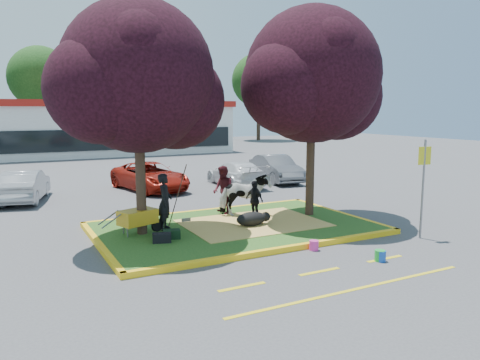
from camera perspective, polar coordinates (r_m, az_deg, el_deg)
name	(u,v)px	position (r m, az deg, el deg)	size (l,w,h in m)	color
ground	(236,230)	(14.42, -0.53, -6.13)	(90.00, 90.00, 0.00)	#424244
median_island	(236,228)	(14.40, -0.53, -5.84)	(8.00, 5.00, 0.15)	#204C17
curb_near	(281,250)	(12.24, 5.03, -8.48)	(8.30, 0.16, 0.15)	yellow
curb_far	(203,212)	(16.67, -4.58, -3.87)	(8.30, 0.16, 0.15)	yellow
curb_left	(99,245)	(13.12, -16.76, -7.65)	(0.16, 5.30, 0.15)	yellow
curb_right	(340,214)	(16.60, 12.14, -4.09)	(0.16, 5.30, 0.15)	yellow
straw_bedding	(253,223)	(14.65, 1.57, -5.27)	(4.20, 3.00, 0.01)	#E8C15F
tree_purple_left	(138,84)	(13.31, -12.28, 11.40)	(5.06, 4.20, 6.51)	black
tree_purple_right	(313,82)	(15.66, 8.90, 11.77)	(5.30, 4.40, 6.82)	black
fire_lane_stripe_a	(242,287)	(9.99, 0.23, -12.89)	(1.10, 0.12, 0.01)	yellow
fire_lane_stripe_b	(319,272)	(11.00, 9.66, -10.95)	(1.10, 0.12, 0.01)	yellow
fire_lane_stripe_c	(385,259)	(12.27, 17.22, -9.16)	(1.10, 0.12, 0.01)	yellow
fire_lane_long	(355,289)	(10.14, 13.86, -12.81)	(6.00, 0.10, 0.01)	yellow
retail_building	(106,127)	(41.28, -16.01, 6.27)	(20.40, 8.40, 4.40)	silver
treeline	(76,69)	(50.76, -19.41, 12.68)	(46.58, 7.80, 14.63)	black
cow	(245,195)	(15.52, 0.59, -1.83)	(0.76, 1.67, 1.41)	silver
calf	(251,219)	(14.29, 1.40, -4.76)	(0.98, 0.56, 0.43)	black
handler	(165,202)	(13.89, -9.13, -2.63)	(0.61, 0.40, 1.67)	black
visitor_a	(223,190)	(15.85, -2.07, -1.22)	(0.79, 0.62, 1.63)	#46141B
visitor_b	(254,200)	(15.08, 1.74, -2.44)	(0.74, 0.31, 1.26)	black
wheelbarrow	(138,217)	(13.63, -12.32, -4.46)	(1.84, 0.93, 0.70)	black
gear_bag_dark	(162,238)	(12.72, -9.51, -6.96)	(0.49, 0.27, 0.25)	black
gear_bag_green	(172,234)	(13.05, -8.34, -6.55)	(0.47, 0.29, 0.25)	black
sign_post	(423,177)	(14.17, 21.46, 0.34)	(0.40, 0.10, 2.83)	slate
bucket_green	(380,256)	(12.02, 16.68, -8.82)	(0.26, 0.26, 0.27)	green
bucket_pink	(314,245)	(12.53, 9.00, -7.88)	(0.25, 0.25, 0.26)	#E93399
bucket_blue	(381,256)	(12.01, 16.80, -8.87)	(0.25, 0.25, 0.26)	blue
car_silver	(25,186)	(20.70, -24.74, -0.63)	(1.34, 3.85, 1.27)	#989BA0
car_red	(150,176)	(21.79, -10.94, 0.44)	(2.11, 4.59, 1.27)	maroon
car_white	(236,173)	(22.68, -0.53, 0.82)	(1.69, 4.15, 1.20)	silver
car_grey	(276,168)	(24.09, 4.40, 1.42)	(1.43, 4.09, 1.35)	#56595E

